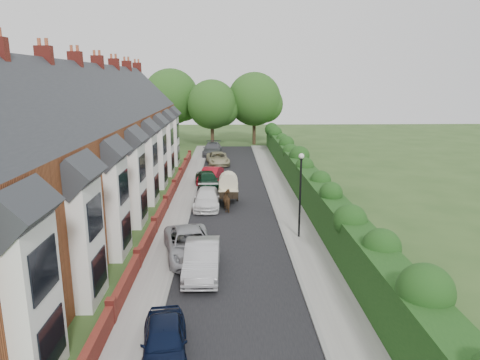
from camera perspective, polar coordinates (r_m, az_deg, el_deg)
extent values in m
plane|color=#2D4C1E|center=(22.06, 0.62, -11.61)|extent=(140.00, 140.00, 0.00)
cube|color=black|center=(32.35, -1.02, -3.37)|extent=(6.00, 58.00, 0.02)
cube|color=gray|center=(32.64, 6.21, -3.21)|extent=(2.20, 58.00, 0.12)
cube|color=gray|center=(32.53, -7.83, -3.31)|extent=(1.70, 58.00, 0.12)
cube|color=gray|center=(32.51, 4.37, -3.23)|extent=(0.18, 58.00, 0.13)
cube|color=gray|center=(32.45, -6.42, -3.30)|extent=(0.18, 58.00, 0.13)
cube|color=#143812|center=(32.61, 9.39, -1.16)|extent=(1.50, 58.00, 2.50)
cube|color=#9A4D27|center=(32.25, -20.03, 1.69)|extent=(8.00, 40.00, 6.50)
cube|color=#282A2F|center=(31.80, -20.50, 7.43)|extent=(8.00, 40.20, 8.00)
cube|color=white|center=(14.85, -25.54, -14.89)|extent=(0.70, 2.40, 5.20)
cube|color=black|center=(15.29, -23.73, -19.01)|extent=(0.06, 1.80, 1.60)
cube|color=black|center=(14.20, -24.64, -10.73)|extent=(0.06, 1.80, 1.60)
cube|color=#282A2F|center=(13.82, -27.34, -3.72)|extent=(1.70, 2.60, 1.70)
cube|color=#3F2D2D|center=(17.37, -23.14, -16.19)|extent=(0.08, 0.90, 2.10)
cube|color=white|center=(15.96, -24.33, -5.77)|extent=(0.12, 1.20, 1.60)
cube|color=white|center=(19.09, -19.56, -8.03)|extent=(0.70, 2.40, 5.20)
cube|color=black|center=(19.43, -18.22, -11.37)|extent=(0.06, 1.80, 1.60)
cube|color=black|center=(18.59, -18.75, -4.61)|extent=(0.06, 1.80, 1.60)
cube|color=#282A2F|center=(18.30, -20.73, 0.79)|extent=(1.70, 2.60, 1.70)
cube|color=#3F2D2D|center=(21.60, -18.34, -9.84)|extent=(0.08, 0.90, 2.10)
cube|color=white|center=(20.46, -19.07, -1.27)|extent=(0.12, 1.20, 1.60)
cube|color=white|center=(23.63, -15.92, -3.68)|extent=(0.70, 2.40, 5.20)
cube|color=black|center=(23.91, -14.87, -6.44)|extent=(0.06, 1.80, 1.60)
cube|color=black|center=(23.23, -15.22, -0.85)|extent=(0.06, 1.80, 1.60)
cube|color=#282A2F|center=(23.00, -16.75, 3.50)|extent=(1.70, 2.60, 1.70)
cube|color=#3F2D2D|center=(26.11, -15.26, -5.59)|extent=(0.08, 0.90, 2.10)
cube|color=white|center=(25.15, -15.75, 1.58)|extent=(0.12, 1.20, 1.60)
cube|color=white|center=(28.32, -13.49, -0.74)|extent=(0.70, 2.40, 5.20)
cube|color=black|center=(28.56, -12.64, -3.07)|extent=(0.06, 1.80, 1.60)
cube|color=black|center=(27.99, -12.88, 1.65)|extent=(0.06, 1.80, 1.60)
cube|color=#282A2F|center=(27.80, -14.13, 5.27)|extent=(1.70, 2.60, 1.70)
cube|color=#3F2D2D|center=(30.76, -13.12, -2.59)|extent=(0.08, 0.90, 2.10)
cube|color=white|center=(29.94, -13.48, 3.53)|extent=(0.12, 1.20, 1.60)
cube|color=white|center=(33.11, -11.76, 1.36)|extent=(0.70, 2.40, 5.20)
cube|color=black|center=(33.31, -11.04, -0.65)|extent=(0.06, 1.80, 1.60)
cube|color=black|center=(32.82, -11.23, 3.41)|extent=(0.06, 1.80, 1.60)
cube|color=#282A2F|center=(32.66, -12.27, 6.51)|extent=(1.70, 2.60, 1.70)
cube|color=#3F2D2D|center=(35.52, -11.56, -0.39)|extent=(0.08, 0.90, 2.10)
cube|color=white|center=(34.79, -11.83, 4.94)|extent=(0.12, 1.20, 1.60)
cube|color=white|center=(37.95, -10.47, 2.92)|extent=(0.70, 2.40, 5.20)
cube|color=black|center=(38.12, -9.85, 1.16)|extent=(0.06, 1.80, 1.60)
cube|color=black|center=(37.70, -9.99, 4.72)|extent=(0.06, 1.80, 1.60)
cube|color=#282A2F|center=(37.56, -10.89, 7.42)|extent=(1.70, 2.60, 1.70)
cube|color=#3F2D2D|center=(40.33, -10.37, 1.29)|extent=(0.08, 0.90, 2.10)
cube|color=white|center=(39.68, -10.58, 6.00)|extent=(0.12, 1.20, 1.60)
cube|color=white|center=(42.83, -9.47, 4.13)|extent=(0.70, 2.40, 5.20)
cube|color=black|center=(42.98, -8.92, 2.56)|extent=(0.06, 1.80, 1.60)
cube|color=black|center=(42.61, -9.04, 5.73)|extent=(0.06, 1.80, 1.60)
cube|color=#282A2F|center=(42.48, -9.83, 8.12)|extent=(1.70, 2.60, 1.70)
cube|color=#3F2D2D|center=(45.18, -9.44, 2.61)|extent=(0.08, 0.90, 2.10)
cube|color=white|center=(44.59, -9.60, 6.82)|extent=(0.12, 1.20, 1.60)
cube|color=white|center=(47.73, -8.68, 5.09)|extent=(0.70, 2.40, 5.20)
cube|color=black|center=(47.87, -8.18, 3.68)|extent=(0.06, 1.80, 1.60)
cube|color=black|center=(47.53, -8.28, 6.53)|extent=(0.06, 1.80, 1.60)
cube|color=#282A2F|center=(47.42, -8.98, 8.68)|extent=(1.70, 2.60, 1.70)
cube|color=#3F2D2D|center=(50.06, -8.68, 3.67)|extent=(0.08, 0.90, 2.10)
cube|color=white|center=(49.52, -8.82, 7.48)|extent=(0.12, 1.20, 1.60)
cube|color=maroon|center=(27.01, -24.61, 14.28)|extent=(0.90, 0.50, 1.60)
cylinder|color=#A34E30|center=(27.14, -25.22, 16.23)|extent=(0.20, 0.20, 0.50)
cylinder|color=#A34E30|center=(26.99, -24.41, 16.33)|extent=(0.20, 0.20, 0.50)
cube|color=maroon|center=(31.70, -21.07, 14.27)|extent=(0.90, 0.50, 1.60)
cylinder|color=#A34E30|center=(31.81, -21.57, 15.94)|extent=(0.20, 0.20, 0.50)
cylinder|color=#A34E30|center=(31.68, -20.86, 16.01)|extent=(0.20, 0.20, 0.50)
cube|color=maroon|center=(36.46, -18.45, 14.23)|extent=(0.90, 0.50, 1.60)
cylinder|color=#A34E30|center=(36.56, -18.87, 15.69)|extent=(0.20, 0.20, 0.50)
cylinder|color=#A34E30|center=(36.45, -18.25, 15.74)|extent=(0.20, 0.20, 0.50)
cube|color=maroon|center=(41.29, -16.43, 14.18)|extent=(0.90, 0.50, 1.60)
cylinder|color=#A34E30|center=(41.37, -16.80, 15.47)|extent=(0.20, 0.20, 0.50)
cylinder|color=#A34E30|center=(41.27, -16.25, 15.51)|extent=(0.20, 0.20, 0.50)
cube|color=maroon|center=(46.15, -14.85, 14.13)|extent=(0.90, 0.50, 1.60)
cylinder|color=#A34E30|center=(46.22, -15.17, 15.29)|extent=(0.20, 0.20, 0.50)
cylinder|color=#A34E30|center=(46.13, -14.67, 15.32)|extent=(0.20, 0.20, 0.50)
cube|color=maroon|center=(51.03, -13.56, 14.08)|extent=(0.90, 0.50, 1.60)
cylinder|color=#A34E30|center=(51.10, -13.85, 15.13)|extent=(0.20, 0.20, 0.50)
cylinder|color=#A34E30|center=(51.02, -13.39, 15.15)|extent=(0.20, 0.20, 0.50)
cube|color=maroon|center=(15.97, -19.23, -21.15)|extent=(0.30, 4.70, 0.90)
cube|color=maroon|center=(20.12, -14.92, -13.25)|extent=(0.30, 4.70, 0.90)
cube|color=maroon|center=(24.59, -12.30, -8.09)|extent=(0.30, 4.70, 0.90)
cube|color=maroon|center=(29.24, -10.53, -4.53)|extent=(0.30, 4.70, 0.90)
cube|color=maroon|center=(33.98, -9.26, -1.96)|extent=(0.30, 4.70, 0.90)
cube|color=maroon|center=(38.79, -8.31, -0.02)|extent=(0.30, 4.70, 0.90)
cube|color=maroon|center=(43.64, -7.57, 1.49)|extent=(0.30, 4.70, 0.90)
cube|color=maroon|center=(48.52, -6.98, 2.70)|extent=(0.30, 4.70, 0.90)
cube|color=maroon|center=(17.94, -16.80, -16.48)|extent=(0.35, 0.35, 1.10)
cube|color=maroon|center=(22.29, -13.48, -10.18)|extent=(0.35, 0.35, 1.10)
cube|color=maroon|center=(26.87, -11.34, -5.96)|extent=(0.35, 0.35, 1.10)
cube|color=maroon|center=(31.57, -9.85, -2.98)|extent=(0.35, 0.35, 1.10)
cube|color=maroon|center=(36.35, -8.76, -0.77)|extent=(0.35, 0.35, 1.10)
cube|color=maroon|center=(41.19, -7.92, 0.92)|extent=(0.35, 0.35, 1.10)
cube|color=maroon|center=(46.06, -7.26, 2.25)|extent=(0.35, 0.35, 1.10)
cube|color=maroon|center=(50.95, -6.73, 3.33)|extent=(0.35, 0.35, 1.10)
cylinder|color=black|center=(25.31, 8.00, -2.63)|extent=(0.12, 0.12, 4.80)
cylinder|color=black|center=(24.76, 8.18, 2.83)|extent=(0.20, 0.20, 0.10)
sphere|color=silver|center=(24.73, 8.19, 3.17)|extent=(0.32, 0.32, 0.32)
cylinder|color=#332316|center=(60.43, -3.72, 6.70)|extent=(0.50, 0.50, 4.75)
sphere|color=#2A551C|center=(60.13, -3.77, 10.03)|extent=(6.80, 6.80, 6.80)
sphere|color=#2A551C|center=(60.44, -2.44, 9.43)|extent=(4.76, 4.76, 4.76)
cylinder|color=#332316|center=(62.47, 1.90, 7.17)|extent=(0.50, 0.50, 5.25)
sphere|color=#2A551C|center=(62.17, 1.92, 10.73)|extent=(7.60, 7.60, 7.60)
sphere|color=#2A551C|center=(62.62, 3.31, 10.06)|extent=(5.32, 5.32, 5.32)
cylinder|color=#332316|center=(63.86, -9.06, 7.26)|extent=(0.50, 0.50, 5.50)
sphere|color=#2A551C|center=(63.57, -9.19, 10.91)|extent=(8.00, 8.00, 8.00)
sphere|color=#2A551C|center=(63.72, -7.68, 10.27)|extent=(5.60, 5.60, 5.60)
imported|color=black|center=(15.70, -10.05, -20.35)|extent=(2.00, 3.96, 1.29)
imported|color=#A5A5A9|center=(21.22, -5.07, -10.42)|extent=(1.64, 4.70, 1.55)
imported|color=#A7A8AE|center=(23.14, -6.74, -8.51)|extent=(3.48, 5.67, 1.47)
imported|color=white|center=(31.82, -4.42, -2.45)|extent=(1.89, 4.65, 1.35)
imported|color=black|center=(37.23, -4.36, 0.01)|extent=(2.65, 4.72, 1.52)
imported|color=maroon|center=(39.18, -3.92, 0.62)|extent=(2.40, 4.54, 1.42)
imported|color=tan|center=(47.60, -2.96, 2.86)|extent=(2.85, 5.15, 1.37)
imported|color=#4F5056|center=(53.40, -3.70, 4.12)|extent=(2.41, 5.54, 1.59)
imported|color=black|center=(55.70, -3.72, 4.39)|extent=(2.06, 4.22, 1.39)
imported|color=#4E331C|center=(30.90, -1.55, -2.80)|extent=(1.12, 1.84, 1.45)
cube|color=black|center=(32.60, -1.56, -1.55)|extent=(1.33, 2.21, 0.55)
cylinder|color=beige|center=(32.41, -1.57, -0.23)|extent=(1.44, 1.38, 1.44)
cube|color=beige|center=(32.53, -1.56, -1.08)|extent=(1.46, 2.26, 0.04)
cylinder|color=black|center=(33.37, -2.79, -2.00)|extent=(0.09, 0.99, 0.99)
cylinder|color=black|center=(33.37, -0.32, -1.98)|extent=(0.09, 0.99, 0.99)
cylinder|color=black|center=(31.42, -2.26, -2.02)|extent=(0.06, 1.99, 0.06)
cylinder|color=black|center=(31.42, -0.85, -2.01)|extent=(0.06, 1.99, 0.06)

